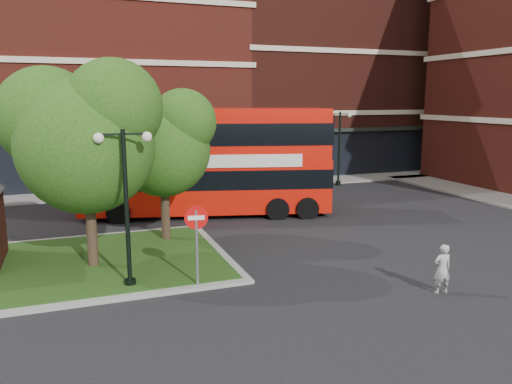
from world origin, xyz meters
name	(u,v)px	position (x,y,z in m)	size (l,w,h in m)	color
ground	(292,270)	(0.00, 0.00, 0.00)	(120.00, 120.00, 0.00)	black
pavement_far	(188,189)	(0.00, 16.50, 0.06)	(44.00, 3.00, 0.12)	slate
terrace_far_left	(52,82)	(-8.00, 24.00, 7.00)	(26.00, 12.00, 14.00)	maroon
terrace_far_right	(327,73)	(14.00, 24.00, 8.00)	(18.00, 12.00, 16.00)	#471911
traffic_island	(48,268)	(-8.00, 3.00, 0.07)	(12.60, 7.60, 0.15)	gray
tree_island_west	(82,132)	(-6.60, 2.58, 4.79)	(5.40, 4.71, 7.21)	#2D2116
tree_island_east	(161,140)	(-3.58, 5.06, 4.24)	(4.46, 3.90, 6.29)	#2D2116
lamp_island	(126,201)	(-5.50, 0.20, 2.83)	(1.72, 0.36, 5.00)	black
lamp_far_left	(226,148)	(2.00, 14.50, 2.83)	(1.72, 0.36, 5.00)	black
lamp_far_right	(339,144)	(10.00, 14.50, 2.83)	(1.72, 0.36, 5.00)	black
bus	(206,154)	(-0.65, 9.19, 3.10)	(12.70, 5.85, 4.73)	red
woman	(442,269)	(3.42, -3.50, 0.78)	(0.57, 0.37, 1.56)	#9C9C9F
car_silver	(127,182)	(-3.91, 16.00, 0.79)	(1.87, 4.65, 1.59)	#A1A3A8
car_white	(273,178)	(5.18, 14.50, 0.77)	(1.63, 4.68, 1.54)	silver
no_entry_sign	(196,230)	(-3.50, -0.50, 1.89)	(0.73, 0.20, 2.66)	slate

